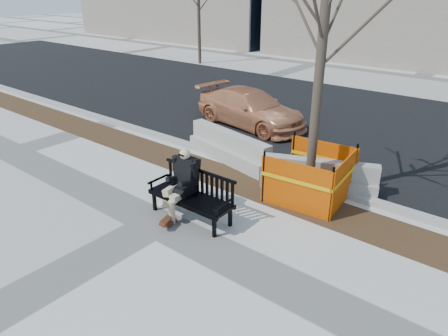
{
  "coord_description": "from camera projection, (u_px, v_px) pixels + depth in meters",
  "views": [
    {
      "loc": [
        5.67,
        -4.82,
        4.51
      ],
      "look_at": [
        0.81,
        1.19,
        1.05
      ],
      "focal_mm": 33.17,
      "sensor_mm": 36.0,
      "label": 1
    }
  ],
  "objects": [
    {
      "name": "jersey_barrier_right",
      "position": [
        317.0,
        190.0,
        9.88
      ],
      "size": [
        2.69,
        1.54,
        0.77
      ],
      "primitive_type": null,
      "rotation": [
        0.0,
        0.0,
        0.4
      ],
      "color": "gray",
      "rests_on": "ground"
    },
    {
      "name": "ground",
      "position": [
        157.0,
        223.0,
        8.52
      ],
      "size": [
        120.0,
        120.0,
        0.0
      ],
      "primitive_type": "plane",
      "color": "beige",
      "rests_on": "ground"
    },
    {
      "name": "seated_man",
      "position": [
        184.0,
        213.0,
        8.89
      ],
      "size": [
        0.63,
        1.03,
        1.44
      ],
      "primitive_type": null,
      "rotation": [
        0.0,
        0.0,
        0.01
      ],
      "color": "black",
      "rests_on": "ground"
    },
    {
      "name": "asphalt_street",
      "position": [
        340.0,
        121.0,
        14.76
      ],
      "size": [
        60.0,
        10.4,
        0.01
      ],
      "primitive_type": "cube",
      "color": "black",
      "rests_on": "ground"
    },
    {
      "name": "jersey_barrier_left",
      "position": [
        230.0,
        160.0,
        11.5
      ],
      "size": [
        3.0,
        1.16,
        0.84
      ],
      "primitive_type": null,
      "rotation": [
        0.0,
        0.0,
        -0.2
      ],
      "color": "#A6A49B",
      "rests_on": "ground"
    },
    {
      "name": "far_tree_left",
      "position": [
        200.0,
        63.0,
        25.46
      ],
      "size": [
        2.71,
        2.71,
        5.8
      ],
      "primitive_type": null,
      "rotation": [
        0.0,
        0.0,
        0.32
      ],
      "color": "#48392E",
      "rests_on": "ground"
    },
    {
      "name": "sedan",
      "position": [
        250.0,
        125.0,
        14.36
      ],
      "size": [
        4.39,
        2.27,
        1.22
      ],
      "primitive_type": "imported",
      "rotation": [
        0.0,
        0.0,
        1.43
      ],
      "color": "#CD7F52",
      "rests_on": "ground"
    },
    {
      "name": "mulch_strip",
      "position": [
        234.0,
        180.0,
        10.36
      ],
      "size": [
        40.0,
        1.2,
        0.02
      ],
      "primitive_type": "cube",
      "color": "#47301C",
      "rests_on": "ground"
    },
    {
      "name": "tree_fence",
      "position": [
        308.0,
        197.0,
        9.53
      ],
      "size": [
        2.68,
        2.68,
        6.14
      ],
      "primitive_type": null,
      "rotation": [
        0.0,
        0.0,
        0.1
      ],
      "color": "#EA5B00",
      "rests_on": "ground"
    },
    {
      "name": "bench",
      "position": [
        191.0,
        218.0,
        8.7
      ],
      "size": [
        1.93,
        0.71,
        1.03
      ],
      "primitive_type": null,
      "rotation": [
        0.0,
        0.0,
        0.01
      ],
      "color": "black",
      "rests_on": "ground"
    },
    {
      "name": "curb",
      "position": [
        256.0,
        166.0,
        11.01
      ],
      "size": [
        60.0,
        0.25,
        0.12
      ],
      "primitive_type": "cube",
      "color": "#9E9B93",
      "rests_on": "ground"
    }
  ]
}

